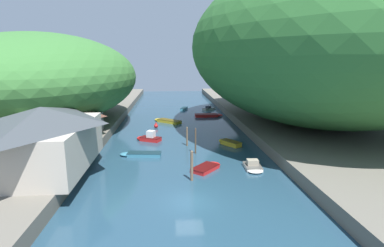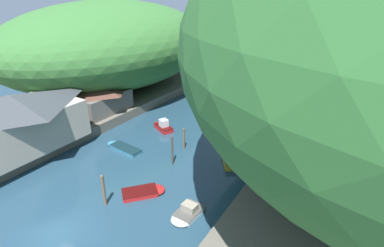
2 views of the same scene
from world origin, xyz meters
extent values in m
plane|color=#234256|center=(0.00, 30.00, 0.00)|extent=(130.00, 130.00, 0.00)
cube|color=#666056|center=(-22.16, 30.00, 0.72)|extent=(22.00, 120.00, 1.44)
cube|color=#666056|center=(22.16, 30.00, 0.72)|extent=(22.00, 120.00, 1.44)
ellipsoid|color=#387033|center=(-23.26, 30.31, 9.16)|extent=(31.28, 43.79, 15.42)
cube|color=#B2A899|center=(-14.42, 5.93, 3.71)|extent=(8.72, 13.39, 4.54)
pyramid|color=#3D4247|center=(-14.42, 5.93, 6.88)|extent=(9.41, 14.46, 1.80)
cube|color=slate|center=(-14.90, 18.78, 2.89)|extent=(5.75, 8.22, 2.90)
pyramid|color=brown|center=(-14.90, 18.78, 5.16)|extent=(6.21, 8.88, 1.64)
cube|color=teal|center=(2.16, 50.15, 0.24)|extent=(2.05, 3.53, 0.48)
ellipsoid|color=teal|center=(2.62, 51.76, 0.24)|extent=(1.53, 1.91, 0.48)
cube|color=#132A33|center=(2.16, 50.15, 0.50)|extent=(2.09, 3.60, 0.03)
cube|color=gold|center=(-1.65, 34.31, 0.27)|extent=(4.95, 4.57, 0.55)
ellipsoid|color=gold|center=(-3.54, 35.91, 0.27)|extent=(3.00, 2.91, 0.55)
cube|color=#4C3E0E|center=(-1.65, 34.31, 0.56)|extent=(5.05, 4.66, 0.03)
cube|color=red|center=(2.32, 7.56, 0.22)|extent=(3.55, 3.69, 0.43)
ellipsoid|color=red|center=(3.41, 8.80, 0.22)|extent=(2.40, 2.39, 0.43)
cube|color=#450A0A|center=(2.32, 7.56, 0.45)|extent=(3.63, 3.77, 0.03)
cube|color=teal|center=(-5.00, 13.39, 0.22)|extent=(4.40, 1.95, 0.43)
ellipsoid|color=teal|center=(-7.12, 13.59, 0.22)|extent=(2.27, 1.67, 0.43)
cube|color=#132A33|center=(-5.00, 13.39, 0.45)|extent=(4.49, 1.99, 0.03)
cube|color=silver|center=(8.25, 49.03, 0.23)|extent=(3.29, 2.97, 0.45)
ellipsoid|color=silver|center=(9.48, 49.96, 0.23)|extent=(2.02, 1.97, 0.45)
cube|color=#504E4A|center=(8.25, 49.03, 0.47)|extent=(3.36, 3.03, 0.03)
cube|color=#333842|center=(8.17, 48.97, 0.74)|extent=(1.44, 1.42, 0.58)
cube|color=red|center=(-4.60, 20.72, 0.29)|extent=(3.48, 2.74, 0.58)
ellipsoid|color=red|center=(-6.00, 21.41, 0.29)|extent=(2.04, 1.99, 0.58)
cube|color=#450A0A|center=(-4.60, 20.72, 0.60)|extent=(3.55, 2.79, 0.03)
cube|color=silver|center=(-4.51, 20.68, 1.11)|extent=(1.45, 1.44, 1.05)
cube|color=red|center=(6.54, 40.05, 0.29)|extent=(4.94, 2.32, 0.58)
ellipsoid|color=red|center=(8.95, 40.20, 0.29)|extent=(2.53, 2.07, 0.58)
cube|color=#450A0A|center=(6.54, 40.05, 0.60)|extent=(5.04, 2.36, 0.03)
cube|color=gold|center=(7.33, 17.31, 0.33)|extent=(2.85, 3.32, 0.65)
ellipsoid|color=gold|center=(6.46, 18.60, 0.33)|extent=(1.91, 1.99, 0.65)
cube|color=#4C3E0E|center=(7.33, 17.31, 0.67)|extent=(2.90, 3.38, 0.03)
cube|color=silver|center=(7.88, 7.76, 0.19)|extent=(1.95, 2.80, 0.37)
ellipsoid|color=silver|center=(7.81, 6.40, 0.19)|extent=(1.79, 1.44, 0.37)
cube|color=#504E4A|center=(7.88, 7.76, 0.39)|extent=(1.98, 2.85, 0.03)
cube|color=#9E937F|center=(7.88, 7.84, 0.70)|extent=(1.32, 1.01, 0.66)
cylinder|color=brown|center=(0.57, 4.75, 1.53)|extent=(0.30, 0.30, 3.06)
sphere|color=brown|center=(0.57, 4.75, 3.12)|extent=(0.27, 0.27, 0.27)
cylinder|color=#4C3D2D|center=(1.79, 13.89, 1.69)|extent=(0.21, 0.21, 3.37)
sphere|color=#4C3D2D|center=(1.79, 13.89, 3.41)|extent=(0.19, 0.19, 0.19)
cylinder|color=brown|center=(0.89, 17.66, 1.34)|extent=(0.26, 0.26, 2.67)
sphere|color=brown|center=(0.89, 17.66, 2.72)|extent=(0.24, 0.24, 0.24)
sphere|color=red|center=(-4.09, 29.69, 0.37)|extent=(0.75, 0.75, 0.75)
cone|color=red|center=(-4.09, 29.69, 0.94)|extent=(0.37, 0.37, 0.37)
cylinder|color=#282D3D|center=(-11.88, 4.58, 1.87)|extent=(0.13, 0.13, 0.85)
cylinder|color=#282D3D|center=(-11.82, 4.75, 1.87)|extent=(0.13, 0.13, 0.85)
cube|color=gold|center=(-11.85, 4.67, 2.60)|extent=(0.33, 0.43, 0.62)
sphere|color=#9E7051|center=(-11.85, 4.67, 3.02)|extent=(0.22, 0.22, 0.22)
camera|label=1|loc=(-1.70, -24.43, 12.35)|focal=28.00mm
camera|label=2|loc=(19.20, -10.06, 18.27)|focal=28.00mm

